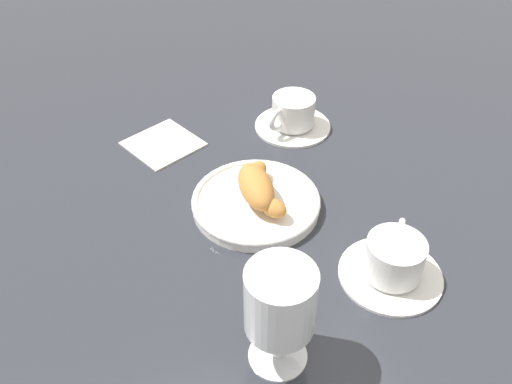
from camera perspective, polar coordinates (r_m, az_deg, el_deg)
ground_plane at (r=0.82m, az=-0.74°, el=-1.13°), size 2.20×2.20×0.00m
pastry_plate at (r=0.81m, az=-0.00°, el=-1.06°), size 0.19×0.19×0.02m
croissant_large at (r=0.79m, az=0.22°, el=0.54°), size 0.14×0.08×0.04m
coffee_cup_near at (r=0.97m, az=3.89°, el=8.09°), size 0.14×0.14×0.06m
coffee_cup_far at (r=0.72m, az=14.25°, el=-7.11°), size 0.14×0.14×0.06m
juice_glass_left at (r=0.57m, az=2.54°, el=-11.88°), size 0.08×0.08×0.14m
folded_napkin at (r=0.95m, az=-9.76°, el=5.10°), size 0.14×0.14×0.01m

